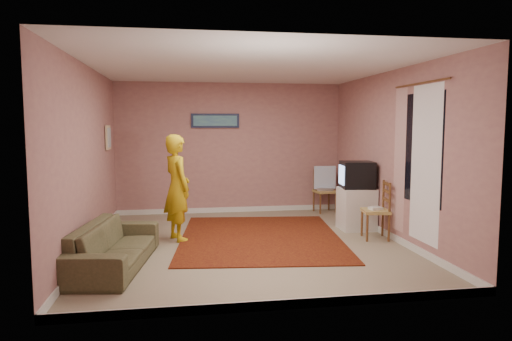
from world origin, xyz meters
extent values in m
plane|color=gray|center=(0.00, 0.00, 0.00)|extent=(5.00, 5.00, 0.00)
cube|color=#A8776E|center=(0.00, 2.50, 1.30)|extent=(4.50, 0.02, 2.60)
cube|color=#A8776E|center=(0.00, -2.50, 1.30)|extent=(4.50, 0.02, 2.60)
cube|color=#A8776E|center=(-2.25, 0.00, 1.30)|extent=(0.02, 5.00, 2.60)
cube|color=#A8776E|center=(2.25, 0.00, 1.30)|extent=(0.02, 5.00, 2.60)
cube|color=silver|center=(0.00, 0.00, 2.60)|extent=(4.50, 5.00, 0.02)
cube|color=silver|center=(0.00, 2.49, 0.05)|extent=(4.50, 0.02, 0.10)
cube|color=silver|center=(0.00, -2.49, 0.05)|extent=(4.50, 0.02, 0.10)
cube|color=silver|center=(-2.24, 0.00, 0.05)|extent=(0.02, 5.00, 0.10)
cube|color=silver|center=(2.24, 0.00, 0.05)|extent=(0.02, 5.00, 0.10)
cube|color=black|center=(2.24, -0.90, 1.45)|extent=(0.01, 1.10, 1.50)
cube|color=white|center=(2.23, -1.05, 1.25)|extent=(0.01, 0.75, 2.10)
cube|color=beige|center=(2.21, -0.35, 1.25)|extent=(0.01, 0.35, 2.10)
cylinder|color=brown|center=(2.20, -0.90, 2.32)|extent=(0.02, 1.40, 0.02)
cube|color=#141A37|center=(-0.30, 2.47, 1.85)|extent=(0.95, 0.03, 0.28)
cube|color=#304E86|center=(-0.30, 2.45, 1.85)|extent=(0.86, 0.01, 0.20)
cube|color=beige|center=(-2.22, 1.60, 1.55)|extent=(0.03, 0.38, 0.42)
cube|color=#ACB7BC|center=(-2.20, 1.60, 1.55)|extent=(0.01, 0.30, 0.34)
cube|color=#320509|center=(0.25, 0.32, 0.01)|extent=(2.77, 3.32, 0.02)
cube|color=silver|center=(1.95, 0.63, 0.35)|extent=(0.56, 0.50, 0.71)
cube|color=black|center=(1.95, 0.63, 0.93)|extent=(0.57, 0.53, 0.45)
cube|color=#8CB2F2|center=(1.69, 0.66, 0.93)|extent=(0.07, 0.38, 0.32)
cube|color=tan|center=(1.89, 2.18, 0.43)|extent=(0.44, 0.43, 0.05)
cube|color=brown|center=(1.89, 2.18, 0.65)|extent=(0.40, 0.09, 0.45)
cube|color=#A1A0A5|center=(1.89, 2.18, 0.48)|extent=(0.36, 0.30, 0.05)
cube|color=#92BFF0|center=(1.89, 2.20, 0.71)|extent=(0.44, 0.06, 0.46)
cube|color=tan|center=(2.00, -0.04, 0.44)|extent=(0.45, 0.46, 0.05)
cube|color=brown|center=(2.00, -0.04, 0.67)|extent=(0.10, 0.41, 0.47)
cube|color=silver|center=(2.00, -0.04, 0.48)|extent=(0.22, 0.18, 0.04)
imported|color=brown|center=(-1.80, -0.87, 0.28)|extent=(1.00, 1.97, 0.55)
imported|color=gold|center=(-1.03, 0.38, 0.81)|extent=(0.60, 0.70, 1.63)
camera|label=1|loc=(-0.92, -6.63, 1.77)|focal=32.00mm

